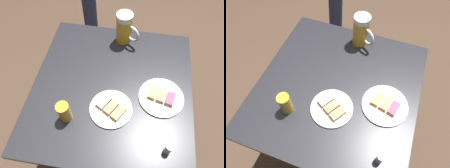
% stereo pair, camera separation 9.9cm
% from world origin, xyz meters
% --- Properties ---
extents(ground_plane, '(6.00, 6.00, 0.00)m').
position_xyz_m(ground_plane, '(0.00, 0.00, 0.00)').
color(ground_plane, '#4C3828').
extents(cafe_table, '(0.82, 0.78, 0.72)m').
position_xyz_m(cafe_table, '(0.00, 0.00, 0.58)').
color(cafe_table, black).
rests_on(cafe_table, ground_plane).
extents(plate_near, '(0.21, 0.21, 0.03)m').
position_xyz_m(plate_near, '(-0.03, -0.24, 0.73)').
color(plate_near, white).
rests_on(plate_near, cafe_table).
extents(plate_far, '(0.20, 0.20, 0.03)m').
position_xyz_m(plate_far, '(-0.13, -0.02, 0.73)').
color(plate_far, white).
rests_on(plate_far, cafe_table).
extents(beer_mug, '(0.11, 0.14, 0.18)m').
position_xyz_m(beer_mug, '(0.32, -0.02, 0.81)').
color(beer_mug, gold).
rests_on(beer_mug, cafe_table).
extents(beer_glass_small, '(0.06, 0.06, 0.11)m').
position_xyz_m(beer_glass_small, '(-0.20, 0.18, 0.77)').
color(beer_glass_small, gold).
rests_on(beer_glass_small, cafe_table).
extents(salt_shaker, '(0.03, 0.03, 0.06)m').
position_xyz_m(salt_shaker, '(-0.27, -0.27, 0.75)').
color(salt_shaker, silver).
rests_on(salt_shaker, cafe_table).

